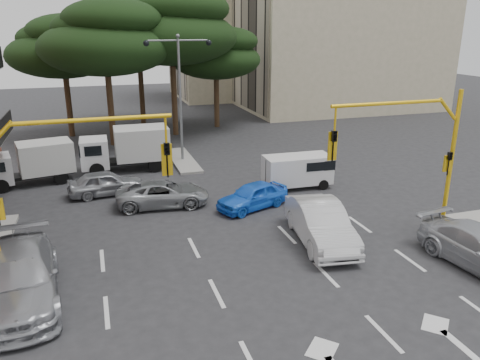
# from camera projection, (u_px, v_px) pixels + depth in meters

# --- Properties ---
(ground) EXTENTS (120.00, 120.00, 0.00)m
(ground) POSITION_uv_depth(u_px,v_px,m) (273.00, 284.00, 15.94)
(ground) COLOR #28282B
(ground) RESTS_ON ground
(median_strip) EXTENTS (1.40, 6.00, 0.15)m
(median_strip) POSITION_uv_depth(u_px,v_px,m) (183.00, 160.00, 30.39)
(median_strip) COLOR gray
(median_strip) RESTS_ON ground
(apartment_beige_near) EXTENTS (20.20, 12.15, 18.70)m
(apartment_beige_near) POSITION_uv_depth(u_px,v_px,m) (342.00, 16.00, 47.74)
(apartment_beige_near) COLOR tan
(apartment_beige_near) RESTS_ON ground
(apartment_beige_far) EXTENTS (16.20, 12.15, 16.70)m
(apartment_beige_far) POSITION_uv_depth(u_px,v_px,m) (241.00, 26.00, 56.88)
(apartment_beige_far) COLOR tan
(apartment_beige_far) RESTS_ON ground
(pine_left_near) EXTENTS (9.15, 9.15, 10.23)m
(pine_left_near) POSITION_uv_depth(u_px,v_px,m) (106.00, 38.00, 32.29)
(pine_left_near) COLOR #382616
(pine_left_near) RESTS_ON ground
(pine_center) EXTENTS (9.98, 9.98, 11.16)m
(pine_center) POSITION_uv_depth(u_px,v_px,m) (172.00, 27.00, 35.33)
(pine_center) COLOR #382616
(pine_center) RESTS_ON ground
(pine_left_far) EXTENTS (8.32, 8.32, 9.30)m
(pine_left_far) POSITION_uv_depth(u_px,v_px,m) (63.00, 46.00, 35.26)
(pine_left_far) COLOR #382616
(pine_left_far) RESTS_ON ground
(pine_right) EXTENTS (7.49, 7.49, 8.37)m
(pine_right) POSITION_uv_depth(u_px,v_px,m) (217.00, 53.00, 38.94)
(pine_right) COLOR #382616
(pine_right) RESTS_ON ground
(pine_back) EXTENTS (9.15, 9.15, 10.23)m
(pine_back) POSITION_uv_depth(u_px,v_px,m) (139.00, 36.00, 39.49)
(pine_back) COLOR #382616
(pine_back) RESTS_ON ground
(signal_mast_right) EXTENTS (5.79, 0.37, 6.00)m
(signal_mast_right) POSITION_uv_depth(u_px,v_px,m) (417.00, 145.00, 18.49)
(signal_mast_right) COLOR yellow
(signal_mast_right) RESTS_ON ground
(signal_mast_left) EXTENTS (5.79, 0.37, 6.00)m
(signal_mast_left) POSITION_uv_depth(u_px,v_px,m) (49.00, 177.00, 14.56)
(signal_mast_left) COLOR yellow
(signal_mast_left) RESTS_ON ground
(street_lamp_center) EXTENTS (4.16, 0.36, 7.77)m
(street_lamp_center) POSITION_uv_depth(u_px,v_px,m) (179.00, 76.00, 28.72)
(street_lamp_center) COLOR slate
(street_lamp_center) RESTS_ON median_strip
(car_white_hatch) EXTENTS (2.45, 5.18, 1.64)m
(car_white_hatch) POSITION_uv_depth(u_px,v_px,m) (320.00, 223.00, 18.79)
(car_white_hatch) COLOR silver
(car_white_hatch) RESTS_ON ground
(car_blue_compact) EXTENTS (3.96, 2.69, 1.25)m
(car_blue_compact) POSITION_uv_depth(u_px,v_px,m) (253.00, 196.00, 22.39)
(car_blue_compact) COLOR blue
(car_blue_compact) RESTS_ON ground
(car_silver_wagon) EXTENTS (2.72, 5.77, 1.63)m
(car_silver_wagon) POSITION_uv_depth(u_px,v_px,m) (20.00, 278.00, 14.72)
(car_silver_wagon) COLOR #9EA0A6
(car_silver_wagon) RESTS_ON ground
(car_silver_cross_a) EXTENTS (4.66, 2.54, 1.24)m
(car_silver_cross_a) POSITION_uv_depth(u_px,v_px,m) (163.00, 194.00, 22.71)
(car_silver_cross_a) COLOR #969A9E
(car_silver_cross_a) RESTS_ON ground
(car_silver_cross_b) EXTENTS (3.93, 1.92, 1.29)m
(car_silver_cross_b) POSITION_uv_depth(u_px,v_px,m) (106.00, 183.00, 24.18)
(car_silver_cross_b) COLOR #9A9CA2
(car_silver_cross_b) RESTS_ON ground
(van_white) EXTENTS (3.66, 1.75, 1.80)m
(van_white) POSITION_uv_depth(u_px,v_px,m) (297.00, 171.00, 25.23)
(van_white) COLOR silver
(van_white) RESTS_ON ground
(box_truck_a) EXTENTS (4.97, 2.87, 2.30)m
(box_truck_a) POSITION_uv_depth(u_px,v_px,m) (30.00, 164.00, 25.69)
(box_truck_a) COLOR silver
(box_truck_a) RESTS_ON ground
(box_truck_b) EXTENTS (5.29, 2.27, 2.59)m
(box_truck_b) POSITION_uv_depth(u_px,v_px,m) (126.00, 149.00, 28.20)
(box_truck_b) COLOR white
(box_truck_b) RESTS_ON ground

